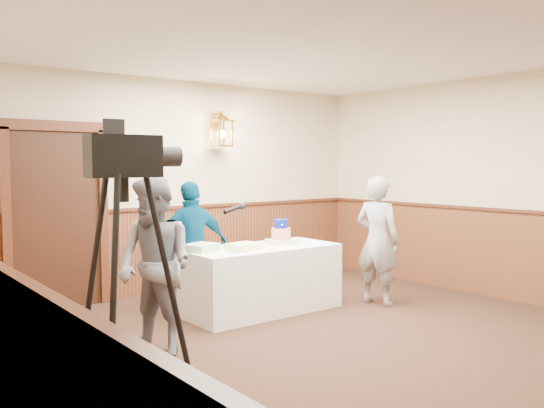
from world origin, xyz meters
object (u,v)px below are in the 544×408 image
(display_table, at_px, (261,279))
(sheet_cake_green, at_px, (201,248))
(baker, at_px, (378,241))
(tiered_cake, at_px, (281,234))
(sheet_cake_yellow, at_px, (244,247))
(tv_camera_rig, at_px, (126,292))
(interviewer, at_px, (155,266))
(assistant_p, at_px, (192,246))

(display_table, xyz_separation_m, sheet_cake_green, (-0.72, 0.12, 0.41))
(display_table, xyz_separation_m, baker, (1.31, -0.59, 0.40))
(baker, bearing_deg, tiered_cake, 45.77)
(sheet_cake_yellow, relative_size, tv_camera_rig, 0.19)
(tiered_cake, xyz_separation_m, sheet_cake_yellow, (-0.62, -0.11, -0.08))
(interviewer, bearing_deg, baker, 70.42)
(sheet_cake_yellow, distance_m, interviewer, 1.42)
(tv_camera_rig, bearing_deg, sheet_cake_yellow, 44.17)
(tv_camera_rig, bearing_deg, display_table, 41.87)
(sheet_cake_yellow, bearing_deg, tv_camera_rig, -142.70)
(baker, height_order, assistant_p, baker)
(sheet_cake_green, distance_m, baker, 2.15)
(sheet_cake_green, bearing_deg, tiered_cake, -5.35)
(display_table, height_order, tiered_cake, tiered_cake)
(baker, bearing_deg, sheet_cake_yellow, 60.12)
(interviewer, relative_size, baker, 1.02)
(display_table, relative_size, tiered_cake, 5.70)
(tiered_cake, xyz_separation_m, sheet_cake_green, (-1.03, 0.10, -0.07))
(tiered_cake, xyz_separation_m, assistant_p, (-0.91, 0.50, -0.12))
(tiered_cake, bearing_deg, sheet_cake_yellow, -169.62)
(tiered_cake, distance_m, sheet_cake_yellow, 0.63)
(tiered_cake, relative_size, assistant_p, 0.21)
(display_table, bearing_deg, sheet_cake_green, 170.56)
(display_table, bearing_deg, sheet_cake_yellow, -163.83)
(tiered_cake, relative_size, interviewer, 0.20)
(display_table, distance_m, sheet_cake_green, 0.84)
(tiered_cake, relative_size, baker, 0.20)
(sheet_cake_yellow, xyz_separation_m, assistant_p, (-0.29, 0.61, -0.04))
(sheet_cake_yellow, xyz_separation_m, baker, (1.62, -0.50, -0.01))
(sheet_cake_yellow, height_order, baker, baker)
(tv_camera_rig, bearing_deg, assistant_p, 57.89)
(assistant_p, bearing_deg, baker, 155.50)
(baker, bearing_deg, display_table, 53.03)
(assistant_p, bearing_deg, display_table, 144.80)
(sheet_cake_yellow, relative_size, interviewer, 0.23)
(display_table, height_order, tv_camera_rig, tv_camera_rig)
(interviewer, relative_size, assistant_p, 1.06)
(display_table, distance_m, sheet_cake_yellow, 0.52)
(tiered_cake, height_order, sheet_cake_green, tiered_cake)
(baker, bearing_deg, interviewer, 77.55)
(interviewer, bearing_deg, assistant_p, 117.86)
(baker, bearing_deg, tv_camera_rig, 93.53)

